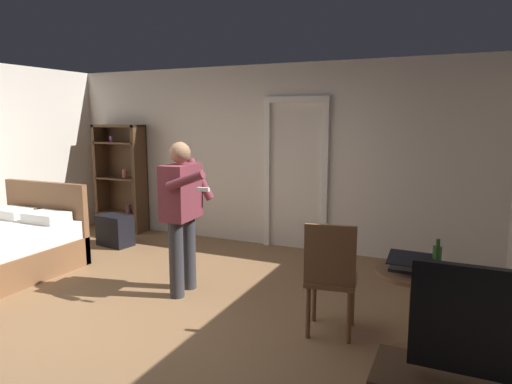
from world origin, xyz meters
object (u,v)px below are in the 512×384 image
Objects in this scene: side_table at (415,300)px; suitcase_dark at (115,230)px; bookshelf at (122,174)px; laptop at (412,265)px; wooden_chair at (331,274)px; bottle_on_table at (437,261)px; person_blue_shirt at (182,207)px.

suitcase_dark is at bearing 160.54° from side_table.
laptop is (4.75, -2.35, -0.18)m from bookshelf.
wooden_chair is at bearing 172.53° from side_table.
wooden_chair is (-0.82, 0.17, -0.28)m from bottle_on_table.
person_blue_shirt reaches higher than suitcase_dark.
laptop is at bearing -11.36° from suitcase_dark.
bottle_on_table is at bearing -25.89° from bookshelf.
side_table is 1.40× the size of suitcase_dark.
person_blue_shirt reaches higher than bottle_on_table.
laptop is 2.36m from person_blue_shirt.
suitcase_dark is (0.53, -0.81, -0.71)m from bookshelf.
laptop reaches higher than side_table.
wooden_chair is at bearing 168.46° from laptop.
person_blue_shirt is at bearing 169.48° from wooden_chair.
suitcase_dark is (-3.58, 1.42, -0.32)m from wooden_chair.
suitcase_dark is at bearing 158.42° from wooden_chair.
side_table is 4.52m from suitcase_dark.
side_table is (4.78, -2.31, -0.47)m from bookshelf.
bottle_on_table is 0.29× the size of wooden_chair.
wooden_chair is 3.86m from suitcase_dark.
person_blue_shirt is at bearing 169.19° from laptop.
bottle_on_table is (0.14, -0.08, 0.35)m from side_table.
laptop reaches higher than suitcase_dark.
bookshelf is 4.68m from wooden_chair.
person_blue_shirt reaches higher than laptop.
suitcase_dark is at bearing 159.88° from laptop.
suitcase_dark is (-1.91, 1.11, -0.70)m from person_blue_shirt.
person_blue_shirt is (-2.35, 0.40, 0.46)m from side_table.
bottle_on_table is 0.57× the size of suitcase_dark.
bookshelf is at bearing 154.11° from bottle_on_table.
laptop is 0.34× the size of wooden_chair.
person_blue_shirt reaches higher than wooden_chair.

